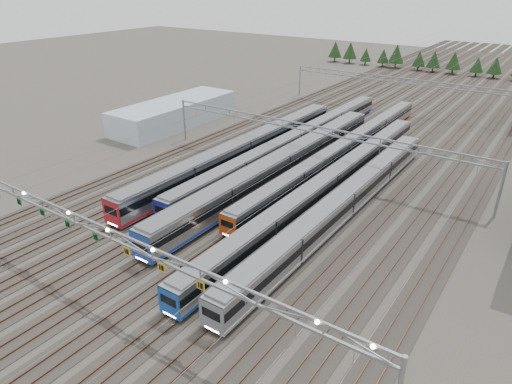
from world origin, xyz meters
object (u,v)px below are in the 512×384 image
Objects in this scene: train_d at (344,149)px; west_shed at (175,113)px; train_e at (329,184)px; gantry_mid at (312,134)px; train_c at (281,166)px; gantry_far at (404,85)px; train_a at (243,151)px; train_b at (295,142)px; gantry_near at (109,237)px; train_f at (344,203)px.

train_d is 2.22× the size of west_shed.
west_shed is (-43.71, 13.59, 0.57)m from train_e.
gantry_mid is (-2.25, -8.00, 4.48)m from train_d.
gantry_mid is 1.88× the size of west_shed.
gantry_far reaches higher than train_c.
train_c reaches higher than train_a.
train_e is 52.64m from gantry_far.
train_c is 7.34m from gantry_mid.
train_c is at bearing -19.45° from west_shed.
train_b is 1.19× the size of gantry_near.
train_f is at bearing -45.85° from gantry_mid.
train_b is 47.03m from gantry_near.
train_c is 0.88× the size of train_d.
train_f is at bearing -23.61° from train_c.
train_f is (22.50, -8.09, -0.24)m from train_a.
west_shed is (-36.96, -38.43, -3.83)m from gantry_far.
train_f reaches higher than train_b.
train_f is 0.98× the size of gantry_mid.
gantry_near is 85.12m from gantry_far.
train_c reaches higher than train_f.
train_c is 1.96× the size of west_shed.
train_d is 1.21× the size of train_f.
train_e is 1.19× the size of train_f.
gantry_far is at bearing 46.12° from west_shed.
train_c is 50.90m from gantry_far.
train_d is 1.18× the size of gantry_near.
gantry_near reaches higher than gantry_far.
train_d is 37.34m from gantry_far.
train_c is at bearing -111.58° from gantry_mid.
west_shed is (-25.71, 10.06, 0.24)m from train_a.
gantry_near is 59.69m from west_shed.
gantry_mid reaches higher than train_a.
gantry_mid reaches higher than train_c.
train_d is (4.50, 13.69, -0.42)m from train_c.
west_shed is at bearing 160.55° from train_c.
train_e is at bearing 78.40° from gantry_near.
train_e is (9.00, -1.33, -0.33)m from train_c.
train_b is 39.66m from gantry_far.
train_b is at bearing -0.78° from west_shed.
train_d is 1.18× the size of gantry_far.
train_c is at bearing -69.20° from train_b.
train_a is at bearing -162.75° from gantry_mid.
gantry_near is at bearing -86.34° from train_c.
gantry_near is at bearing -111.60° from train_f.
gantry_near reaches higher than train_c.
train_f is 57.86m from gantry_far.
gantry_near is at bearing -92.73° from train_d.
train_c is (4.50, -11.84, 0.28)m from train_b.
gantry_near is at bearing -81.76° from train_b.
west_shed reaches higher than train_b.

